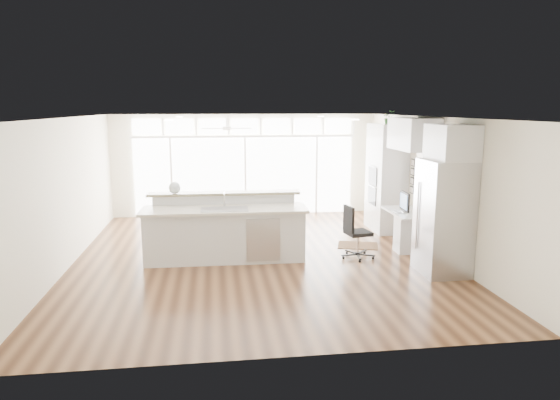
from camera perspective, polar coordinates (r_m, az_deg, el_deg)
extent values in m
cube|color=#402413|center=(9.82, -2.42, -6.57)|extent=(7.00, 8.00, 0.02)
cube|color=silver|center=(9.39, -2.55, 9.44)|extent=(7.00, 8.00, 0.02)
cube|color=white|center=(13.46, -4.02, 4.02)|extent=(7.00, 0.04, 2.70)
cube|color=white|center=(5.63, 1.20, -5.29)|extent=(7.00, 0.04, 2.70)
cube|color=white|center=(9.84, -23.23, 0.74)|extent=(0.04, 8.00, 2.70)
cube|color=white|center=(10.42, 17.07, 1.64)|extent=(0.04, 8.00, 2.70)
cube|color=white|center=(13.44, -3.99, 2.72)|extent=(5.80, 0.06, 2.08)
cube|color=white|center=(13.32, -4.07, 8.39)|extent=(5.90, 0.06, 0.40)
cube|color=silver|center=(10.65, 16.26, 2.95)|extent=(0.04, 0.85, 0.85)
cube|color=white|center=(12.16, -6.11, 8.62)|extent=(1.16, 1.16, 0.32)
cube|color=beige|center=(9.59, -2.66, 9.34)|extent=(3.40, 3.00, 0.02)
cube|color=silver|center=(11.96, 12.03, 2.49)|extent=(0.64, 1.20, 2.50)
cube|color=silver|center=(10.73, 14.32, -3.26)|extent=(0.72, 1.30, 0.76)
cube|color=silver|center=(10.46, 15.02, 7.29)|extent=(0.64, 1.30, 0.64)
cube|color=#A6A7AB|center=(9.12, 18.22, -1.90)|extent=(0.76, 0.90, 2.00)
cube|color=silver|center=(8.96, 19.05, 6.25)|extent=(0.64, 0.90, 0.60)
cube|color=black|center=(11.23, 14.96, 2.62)|extent=(0.06, 0.22, 0.80)
cube|color=silver|center=(9.54, -6.31, -3.23)|extent=(3.14, 1.24, 1.24)
cube|color=#311D0F|center=(10.72, 8.89, -5.13)|extent=(0.97, 0.81, 0.01)
cube|color=black|center=(9.73, 8.93, -3.66)|extent=(0.61, 0.58, 1.03)
sphere|color=silver|center=(9.84, -11.95, 1.38)|extent=(0.25, 0.25, 0.23)
cube|color=black|center=(10.58, 14.07, -0.15)|extent=(0.12, 0.52, 0.43)
cube|color=silver|center=(10.55, 13.16, -1.28)|extent=(0.13, 0.29, 0.01)
imported|color=#2B5A26|center=(11.85, 12.29, 9.06)|extent=(0.28, 0.31, 0.24)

